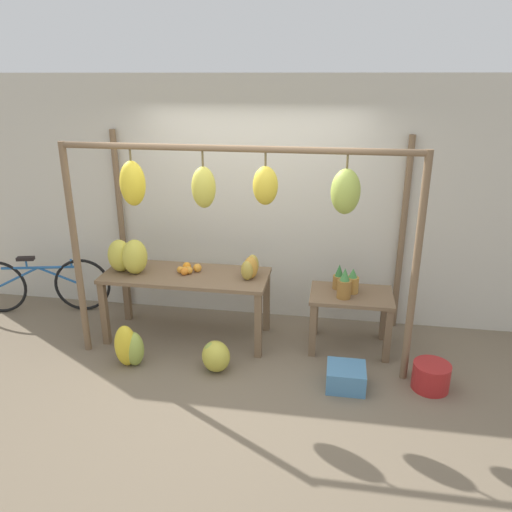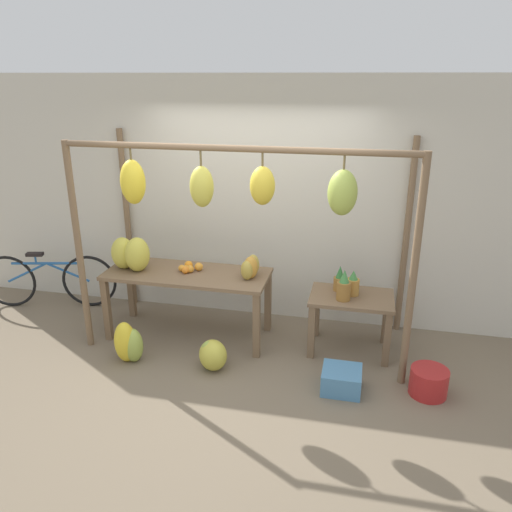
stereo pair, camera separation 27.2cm
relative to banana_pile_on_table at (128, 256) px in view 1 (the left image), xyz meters
name	(u,v)px [view 1 (the left image)]	position (x,y,z in m)	size (l,w,h in m)	color
ground_plane	(233,376)	(1.28, -0.64, -0.94)	(20.00, 20.00, 0.00)	#756651
shop_wall_back	(257,202)	(1.28, 0.79, 0.46)	(8.00, 0.08, 2.80)	beige
stall_awning	(240,204)	(1.29, -0.22, 0.68)	(3.36, 1.24, 2.20)	brown
display_table_main	(186,283)	(0.62, 0.06, -0.29)	(1.78, 0.69, 0.76)	brown
display_table_side	(351,305)	(2.39, 0.11, -0.45)	(0.86, 0.58, 0.63)	brown
banana_pile_on_table	(128,256)	(0.00, 0.00, 0.00)	(0.53, 0.39, 0.38)	gold
orange_pile	(188,269)	(0.64, 0.09, -0.14)	(0.26, 0.23, 0.09)	orange
pineapple_cluster	(345,282)	(2.32, 0.11, -0.19)	(0.27, 0.37, 0.32)	#B27F38
banana_pile_ground_left	(129,347)	(0.21, -0.61, -0.74)	(0.37, 0.30, 0.44)	#9EB247
banana_pile_ground_right	(215,356)	(1.08, -0.57, -0.79)	(0.40, 0.39, 0.32)	gold
fruit_crate_white	(346,377)	(2.36, -0.64, -0.84)	(0.36, 0.34, 0.21)	#4C84B2
blue_bucket	(431,376)	(3.15, -0.53, -0.81)	(0.34, 0.34, 0.26)	#AD2323
parked_bicycle	(40,285)	(-1.35, 0.37, -0.59)	(1.65, 0.41, 0.72)	black
papaya_pile	(250,268)	(1.33, 0.06, -0.07)	(0.21, 0.30, 0.24)	#B2993D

